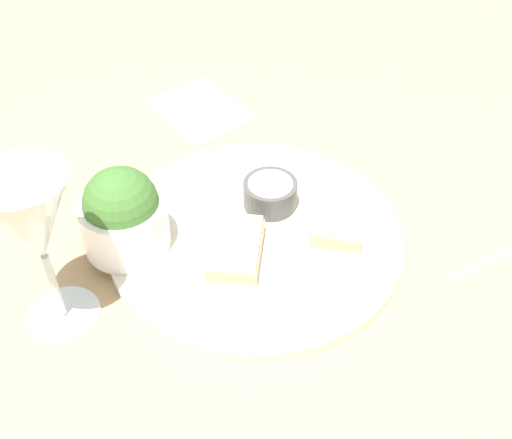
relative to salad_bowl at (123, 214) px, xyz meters
name	(u,v)px	position (x,y,z in m)	size (l,w,h in m)	color
ground_plane	(256,241)	(0.01, 0.14, -0.06)	(4.00, 4.00, 0.00)	tan
dinner_plate	(256,237)	(0.01, 0.14, -0.05)	(0.33, 0.33, 0.01)	silver
salad_bowl	(123,214)	(0.00, 0.00, 0.00)	(0.10, 0.10, 0.10)	white
sauce_ramekin	(270,193)	(-0.03, 0.17, -0.03)	(0.06, 0.06, 0.03)	#4C4C4C
cheese_toast_near	(236,248)	(0.04, 0.11, -0.03)	(0.10, 0.08, 0.03)	#D1B27F
cheese_toast_far	(339,218)	(0.02, 0.24, -0.03)	(0.10, 0.08, 0.03)	#D1B27F
wine_glass	(34,224)	(0.08, -0.07, 0.07)	(0.08, 0.08, 0.18)	silver
napkin	(201,109)	(-0.27, 0.12, -0.06)	(0.18, 0.16, 0.01)	beige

